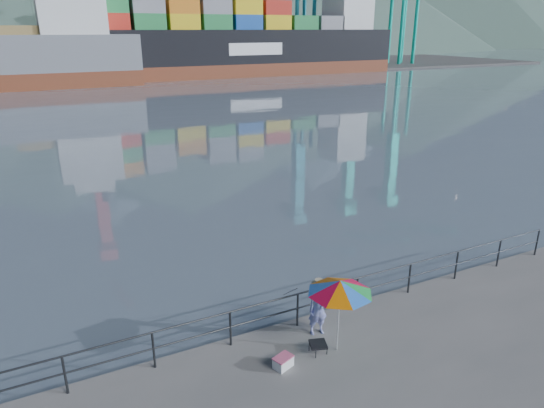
{
  "coord_description": "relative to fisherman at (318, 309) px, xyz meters",
  "views": [
    {
      "loc": [
        -4.83,
        -8.35,
        7.83
      ],
      "look_at": [
        2.36,
        6.0,
        2.0
      ],
      "focal_mm": 32.0,
      "sensor_mm": 36.0,
      "label": 1
    }
  ],
  "objects": [
    {
      "name": "harbor_water",
      "position": [
        -1.31,
        128.85,
        -0.75
      ],
      "size": [
        500.0,
        280.0,
        0.0
      ],
      "primitive_type": "cube",
      "color": "slate",
      "rests_on": "ground"
    },
    {
      "name": "far_dock",
      "position": [
        8.69,
        91.85,
        -0.75
      ],
      "size": [
        200.0,
        40.0,
        0.4
      ],
      "primitive_type": "cube",
      "color": "#514F4C",
      "rests_on": "ground"
    },
    {
      "name": "guardrail",
      "position": [
        -1.31,
        0.55,
        -0.23
      ],
      "size": [
        22.0,
        0.06,
        1.03
      ],
      "color": "#2D3033",
      "rests_on": "ground"
    },
    {
      "name": "container_stacks",
      "position": [
        31.03,
        92.26,
        2.18
      ],
      "size": [
        58.0,
        5.4,
        7.8
      ],
      "color": "yellow",
      "rests_on": "ground"
    },
    {
      "name": "fisherman",
      "position": [
        0.0,
        0.0,
        0.0
      ],
      "size": [
        0.59,
        0.43,
        1.49
      ],
      "primitive_type": "imported",
      "rotation": [
        0.0,
        0.0,
        -0.15
      ],
      "color": "#1B2697",
      "rests_on": "ground"
    },
    {
      "name": "beach_umbrella",
      "position": [
        0.06,
        -0.86,
        1.1
      ],
      "size": [
        1.96,
        1.96,
        2.02
      ],
      "color": "white",
      "rests_on": "ground"
    },
    {
      "name": "folding_stool",
      "position": [
        -0.44,
        -0.75,
        -0.6
      ],
      "size": [
        0.53,
        0.53,
        0.28
      ],
      "color": "black",
      "rests_on": "ground"
    },
    {
      "name": "cooler_bag",
      "position": [
        -1.5,
        -0.85,
        -0.61
      ],
      "size": [
        0.54,
        0.45,
        0.27
      ],
      "primitive_type": "cube",
      "rotation": [
        0.0,
        0.0,
        0.35
      ],
      "color": "silver",
      "rests_on": "ground"
    },
    {
      "name": "fishing_rod",
      "position": [
        -0.37,
        0.9,
        -0.75
      ],
      "size": [
        0.46,
        1.59,
        1.16
      ],
      "primitive_type": "cylinder",
      "rotation": [
        0.96,
        0.0,
        -0.27
      ],
      "color": "black",
      "rests_on": "ground"
    },
    {
      "name": "container_ship",
      "position": [
        32.03,
        74.34,
        5.11
      ],
      "size": [
        57.65,
        9.61,
        18.1
      ],
      "color": "brown",
      "rests_on": "ground"
    }
  ]
}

